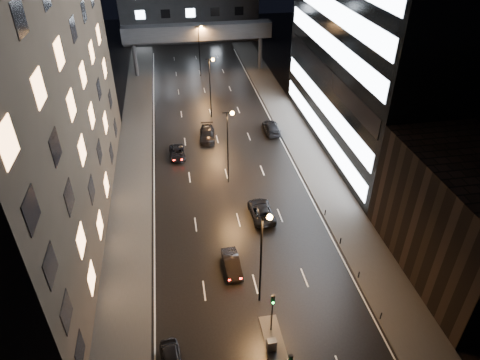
{
  "coord_description": "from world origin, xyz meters",
  "views": [
    {
      "loc": [
        -6.3,
        -18.29,
        31.78
      ],
      "look_at": [
        0.59,
        22.35,
        4.0
      ],
      "focal_mm": 32.0,
      "sensor_mm": 36.0,
      "label": 1
    }
  ],
  "objects_px": {
    "car_away_c": "(177,153)",
    "car_toward_b": "(271,127)",
    "car_away_d": "(207,134)",
    "car_away_b": "(232,264)",
    "utility_cabinet": "(272,345)",
    "car_toward_a": "(261,211)"
  },
  "relations": [
    {
      "from": "car_away_c",
      "to": "car_toward_b",
      "type": "xyz_separation_m",
      "value": [
        15.13,
        5.24,
        0.16
      ]
    },
    {
      "from": "car_away_d",
      "to": "car_away_c",
      "type": "bearing_deg",
      "value": -130.41
    },
    {
      "from": "car_away_b",
      "to": "utility_cabinet",
      "type": "relative_size",
      "value": 3.84
    },
    {
      "from": "car_away_d",
      "to": "car_toward_b",
      "type": "height_order",
      "value": "same"
    },
    {
      "from": "car_away_c",
      "to": "car_toward_a",
      "type": "xyz_separation_m",
      "value": [
        9.11,
        -15.4,
        0.11
      ]
    },
    {
      "from": "utility_cabinet",
      "to": "car_away_b",
      "type": "bearing_deg",
      "value": 99.11
    },
    {
      "from": "car_away_b",
      "to": "car_toward_b",
      "type": "relative_size",
      "value": 0.79
    },
    {
      "from": "car_away_b",
      "to": "car_away_d",
      "type": "xyz_separation_m",
      "value": [
        0.44,
        28.03,
        0.08
      ]
    },
    {
      "from": "car_away_d",
      "to": "car_away_b",
      "type": "bearing_deg",
      "value": -85.67
    },
    {
      "from": "car_away_b",
      "to": "car_toward_a",
      "type": "relative_size",
      "value": 0.82
    },
    {
      "from": "car_toward_b",
      "to": "utility_cabinet",
      "type": "distance_m",
      "value": 39.3
    },
    {
      "from": "car_toward_a",
      "to": "car_away_c",
      "type": "bearing_deg",
      "value": -61.44
    },
    {
      "from": "car_toward_a",
      "to": "car_toward_b",
      "type": "bearing_deg",
      "value": -108.29
    },
    {
      "from": "car_away_c",
      "to": "car_toward_b",
      "type": "bearing_deg",
      "value": 18.09
    },
    {
      "from": "car_toward_a",
      "to": "car_toward_b",
      "type": "distance_m",
      "value": 21.51
    },
    {
      "from": "car_away_b",
      "to": "car_away_c",
      "type": "relative_size",
      "value": 0.95
    },
    {
      "from": "car_away_d",
      "to": "car_toward_a",
      "type": "distance_m",
      "value": 20.58
    },
    {
      "from": "car_toward_b",
      "to": "utility_cabinet",
      "type": "xyz_separation_m",
      "value": [
        -8.89,
        -38.28,
        -0.08
      ]
    },
    {
      "from": "car_away_c",
      "to": "utility_cabinet",
      "type": "height_order",
      "value": "utility_cabinet"
    },
    {
      "from": "car_away_c",
      "to": "car_toward_a",
      "type": "relative_size",
      "value": 0.86
    },
    {
      "from": "car_away_c",
      "to": "car_toward_a",
      "type": "distance_m",
      "value": 17.9
    },
    {
      "from": "car_away_d",
      "to": "car_toward_b",
      "type": "bearing_deg",
      "value": 8.1
    }
  ]
}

